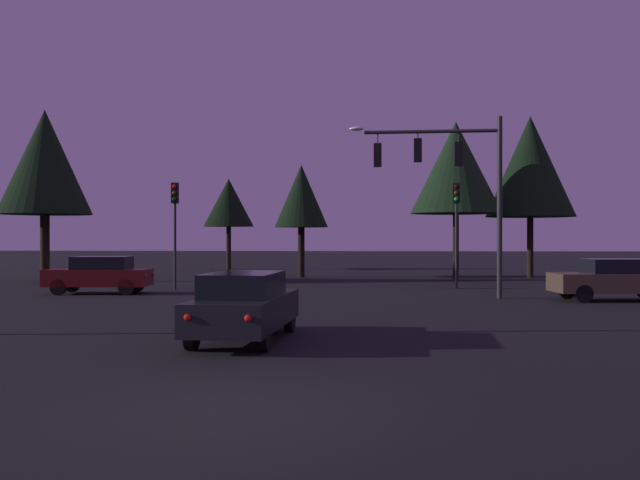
% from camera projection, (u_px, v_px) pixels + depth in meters
% --- Properties ---
extents(ground_plane, '(168.00, 168.00, 0.00)m').
position_uv_depth(ground_plane, '(325.00, 286.00, 33.90)').
color(ground_plane, black).
rests_on(ground_plane, ground).
extents(traffic_signal_mast_arm, '(5.76, 0.55, 6.85)m').
position_uv_depth(traffic_signal_mast_arm, '(452.00, 172.00, 27.01)').
color(traffic_signal_mast_arm, '#232326').
rests_on(traffic_signal_mast_arm, ground).
extents(traffic_light_corner_left, '(0.30, 0.35, 4.69)m').
position_uv_depth(traffic_light_corner_left, '(175.00, 214.00, 31.24)').
color(traffic_light_corner_left, '#232326').
rests_on(traffic_light_corner_left, ground).
extents(traffic_light_corner_right, '(0.35, 0.38, 4.73)m').
position_uv_depth(traffic_light_corner_right, '(456.00, 214.00, 31.99)').
color(traffic_light_corner_right, '#232326').
rests_on(traffic_light_corner_right, ground).
extents(car_nearside_lane, '(2.00, 4.73, 1.52)m').
position_uv_depth(car_nearside_lane, '(245.00, 305.00, 15.85)').
color(car_nearside_lane, black).
rests_on(car_nearside_lane, ground).
extents(car_crossing_left, '(4.25, 1.98, 1.52)m').
position_uv_depth(car_crossing_left, '(99.00, 274.00, 29.02)').
color(car_crossing_left, '#4C0F0F').
rests_on(car_crossing_left, ground).
extents(car_crossing_right, '(4.64, 2.15, 1.52)m').
position_uv_depth(car_crossing_right, '(617.00, 279.00, 25.76)').
color(car_crossing_right, '#473828').
rests_on(car_crossing_right, ground).
extents(tree_behind_sign, '(4.76, 4.76, 8.90)m').
position_uv_depth(tree_behind_sign, '(45.00, 163.00, 36.87)').
color(tree_behind_sign, black).
rests_on(tree_behind_sign, ground).
extents(tree_left_far, '(5.01, 5.01, 9.19)m').
position_uv_depth(tree_left_far, '(530.00, 167.00, 40.51)').
color(tree_left_far, black).
rests_on(tree_left_far, ground).
extents(tree_center_horizon, '(4.92, 4.92, 8.56)m').
position_uv_depth(tree_center_horizon, '(456.00, 168.00, 38.63)').
color(tree_center_horizon, black).
rests_on(tree_center_horizon, ground).
extents(tree_right_cluster, '(3.58, 3.58, 6.48)m').
position_uv_depth(tree_right_cluster, '(229.00, 203.00, 50.85)').
color(tree_right_cluster, black).
rests_on(tree_right_cluster, ground).
extents(tree_lot_edge, '(3.08, 3.08, 6.47)m').
position_uv_depth(tree_lot_edge, '(301.00, 197.00, 40.95)').
color(tree_lot_edge, black).
rests_on(tree_lot_edge, ground).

